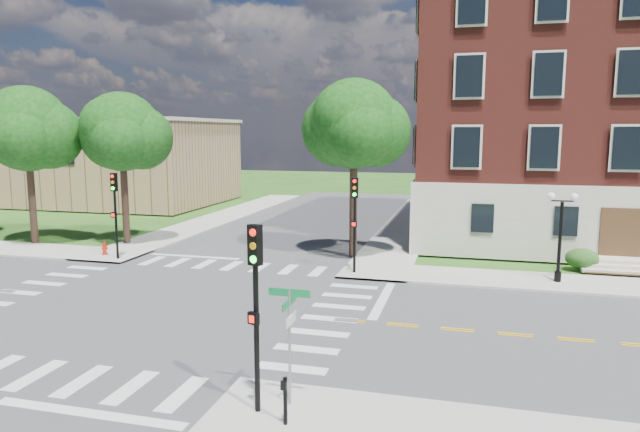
% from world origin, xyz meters
% --- Properties ---
extents(ground, '(160.00, 160.00, 0.00)m').
position_xyz_m(ground, '(0.00, 0.00, 0.00)').
color(ground, '#275217').
rests_on(ground, ground).
extents(road_ew, '(90.00, 12.00, 0.01)m').
position_xyz_m(road_ew, '(0.00, 0.00, 0.01)').
color(road_ew, '#3D3D3F').
rests_on(road_ew, ground).
extents(road_ns, '(12.00, 90.00, 0.01)m').
position_xyz_m(road_ns, '(0.00, 0.00, 0.01)').
color(road_ns, '#3D3D3F').
rests_on(road_ns, ground).
extents(sidewalk_ne, '(34.00, 34.00, 0.12)m').
position_xyz_m(sidewalk_ne, '(15.38, 15.38, 0.06)').
color(sidewalk_ne, '#9E9B93').
rests_on(sidewalk_ne, ground).
extents(sidewalk_nw, '(34.00, 34.00, 0.12)m').
position_xyz_m(sidewalk_nw, '(-15.38, 15.38, 0.06)').
color(sidewalk_nw, '#9E9B93').
rests_on(sidewalk_nw, ground).
extents(crosswalk_east, '(2.20, 10.20, 0.02)m').
position_xyz_m(crosswalk_east, '(7.20, 0.00, 0.00)').
color(crosswalk_east, silver).
rests_on(crosswalk_east, ground).
extents(stop_bar_east, '(0.40, 5.50, 0.00)m').
position_xyz_m(stop_bar_east, '(8.80, 3.00, 0.00)').
color(stop_bar_east, silver).
rests_on(stop_bar_east, ground).
extents(secondary_building, '(20.40, 15.40, 8.30)m').
position_xyz_m(secondary_building, '(-22.00, 30.00, 4.28)').
color(secondary_building, '#9F8357').
rests_on(secondary_building, ground).
extents(tree_b, '(5.33, 5.33, 9.89)m').
position_xyz_m(tree_b, '(-14.65, 9.59, 7.32)').
color(tree_b, black).
rests_on(tree_b, ground).
extents(tree_c, '(4.93, 4.93, 9.51)m').
position_xyz_m(tree_c, '(-8.87, 11.00, 7.13)').
color(tree_c, black).
rests_on(tree_c, ground).
extents(tree_d, '(5.01, 5.01, 9.98)m').
position_xyz_m(tree_d, '(5.90, 10.93, 7.56)').
color(tree_d, black).
rests_on(tree_d, ground).
extents(traffic_signal_se, '(0.38, 0.45, 4.80)m').
position_xyz_m(traffic_signal_se, '(7.22, -7.78, 3.19)').
color(traffic_signal_se, black).
rests_on(traffic_signal_se, ground).
extents(traffic_signal_ne, '(0.35, 0.39, 4.80)m').
position_xyz_m(traffic_signal_ne, '(6.75, 7.06, 3.19)').
color(traffic_signal_ne, black).
rests_on(traffic_signal_ne, ground).
extents(traffic_signal_nw, '(0.32, 0.35, 4.80)m').
position_xyz_m(traffic_signal_nw, '(-6.69, 6.77, 3.19)').
color(traffic_signal_nw, black).
rests_on(traffic_signal_nw, ground).
extents(twin_lamp_west, '(1.36, 0.36, 4.23)m').
position_xyz_m(twin_lamp_west, '(16.43, 7.78, 2.52)').
color(twin_lamp_west, black).
rests_on(twin_lamp_west, ground).
extents(street_sign_pole, '(1.10, 1.10, 3.10)m').
position_xyz_m(street_sign_pole, '(7.92, -7.21, 2.31)').
color(street_sign_pole, gray).
rests_on(street_sign_pole, ground).
extents(push_button_post, '(0.14, 0.21, 1.20)m').
position_xyz_m(push_button_post, '(8.12, -8.25, 0.80)').
color(push_button_post, black).
rests_on(push_button_post, ground).
extents(fire_hydrant, '(0.35, 0.35, 0.75)m').
position_xyz_m(fire_hydrant, '(-8.03, 7.52, 0.46)').
color(fire_hydrant, '#AF1C0D').
rests_on(fire_hydrant, ground).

